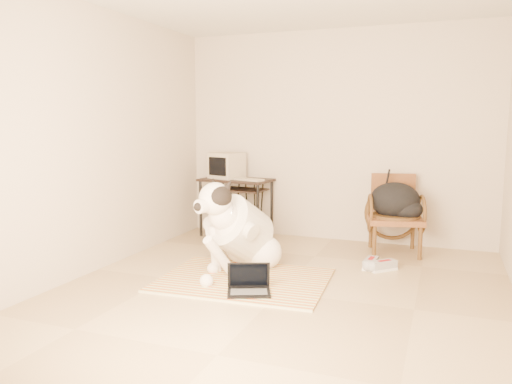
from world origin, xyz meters
The scene contains 15 objects.
floor centered at (0.00, 0.00, 0.00)m, with size 4.50×4.50×0.00m, color tan.
wall_back centered at (0.00, 2.25, 1.35)m, with size 4.50×4.50×0.00m, color #C3B3A0.
wall_front centered at (0.00, -2.25, 1.35)m, with size 4.50×4.50×0.00m, color #C3B3A0.
wall_left centered at (-2.00, 0.00, 1.35)m, with size 4.50×4.50×0.00m, color #C3B3A0.
rug centered at (-0.43, 0.20, 0.01)m, with size 1.67×1.31×0.02m.
dog centered at (-0.61, 0.52, 0.41)m, with size 0.77×1.42×1.04m.
laptop centered at (-0.24, -0.14, 0.08)m, with size 0.46×0.40×0.27m.
computer_desk centered at (-1.26, 1.95, 0.67)m, with size 0.98×0.60×0.78m.
crt_monitor centered at (-1.40, 1.98, 0.95)m, with size 0.48×0.47×0.34m.
desk_keyboard centered at (-1.03, 1.83, 0.79)m, with size 0.40×0.15×0.03m, color #B5A68E.
pc_tower centered at (-1.10, 1.95, 0.18)m, with size 0.18×0.40×0.37m.
rattan_chair centered at (0.82, 1.84, 0.46)m, with size 0.72×0.70×0.92m.
backpack centered at (0.85, 1.77, 0.62)m, with size 0.61×0.47×0.42m.
sneaker_left centered at (0.67, 1.08, 0.05)m, with size 0.14×0.30×0.10m.
sneaker_right centered at (0.80, 1.03, 0.05)m, with size 0.30×0.30×0.10m.
Camera 1 is at (1.35, -4.14, 1.53)m, focal length 35.00 mm.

